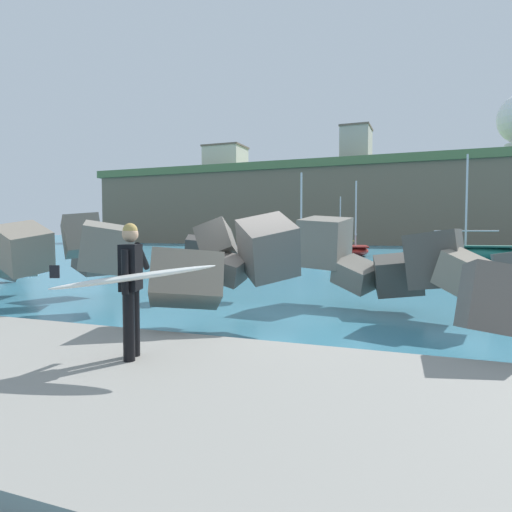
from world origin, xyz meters
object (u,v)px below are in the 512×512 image
Objects in this scene: surfer_with_board at (131,281)px; boat_near_centre at (20,252)px; boat_near_right at (296,253)px; station_building_east at (356,146)px; boat_near_left at (355,250)px; boat_mid_left at (473,253)px; boat_mid_centre at (341,244)px; station_building_west at (226,169)px; station_building_central at (225,160)px.

surfer_with_board is 24.76m from boat_near_centre.
boat_near_right is 48.66m from station_building_east.
boat_near_left is 0.88× the size of boat_mid_left.
boat_mid_left reaches higher than boat_mid_centre.
station_building_west reaches higher than surfer_with_board.
station_building_east is at bearing 107.66° from boat_mid_left.
boat_near_right reaches higher than surfer_with_board.
surfer_with_board is at bearing -82.94° from boat_mid_centre.
boat_mid_left is at bearing -33.94° from boat_near_left.
boat_near_right is at bearing -61.57° from station_building_west.
station_building_west is at bearing 118.43° from boat_near_right.
boat_near_centre is 27.47m from boat_mid_left.
boat_near_left reaches higher than surfer_with_board.
boat_mid_left is 1.09× the size of station_building_east.
boat_near_centre is 0.70× the size of boat_mid_left.
boat_near_right is 70.51m from station_building_west.
surfer_with_board is at bearing -86.52° from boat_near_left.
surfer_with_board is 92.34m from station_building_west.
boat_near_right is 0.79× the size of station_building_central.
boat_near_left is 9.58m from boat_mid_left.
boat_mid_centre is 0.82× the size of station_building_central.
boat_mid_centre is 0.95× the size of station_building_east.
station_building_central is (-27.02, 47.76, 14.34)m from boat_near_right.
surfer_with_board is at bearing -38.46° from boat_near_centre.
boat_mid_left is 0.94× the size of station_building_central.
boat_near_centre is 0.83× the size of boat_near_right.
boat_near_right is at bearing -85.81° from station_building_east.
station_building_east is (-13.74, 43.15, 14.92)m from boat_mid_left.
station_building_central reaches higher than boat_near_left.
boat_mid_centre is at bearing 65.12° from boat_near_centre.
boat_mid_centre is at bearing -50.48° from station_building_west.
boat_mid_centre is (-11.65, 19.37, -0.07)m from boat_mid_left.
surfer_with_board is 0.31× the size of boat_mid_left.
boat_near_right is 0.97× the size of boat_mid_centre.
surfer_with_board is at bearing -103.24° from boat_mid_left.
station_building_east is at bearing 77.66° from boat_near_centre.
boat_near_centre reaches higher than surfer_with_board.
boat_near_left is 1.04× the size of boat_near_right.
station_building_central is (-37.38, 44.72, 14.34)m from boat_mid_left.
station_building_east is at bearing 95.02° from boat_mid_centre.
boat_near_right is at bearing -86.70° from boat_mid_centre.
boat_near_centre is 32.78m from boat_mid_centre.
boat_mid_left is (7.95, -5.35, 0.13)m from boat_near_left.
station_building_east is (-7.68, 68.92, 14.24)m from surfer_with_board.
surfer_with_board is 0.45× the size of boat_near_centre.
boat_mid_left is at bearing -50.11° from station_building_central.
station_building_east is at bearing 98.71° from boat_near_left.
boat_near_centre is 16.77m from boat_near_right.
station_building_west is (-17.75, 67.98, 14.56)m from boat_near_centre.
station_building_west is at bearing 129.52° from boat_mid_centre.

